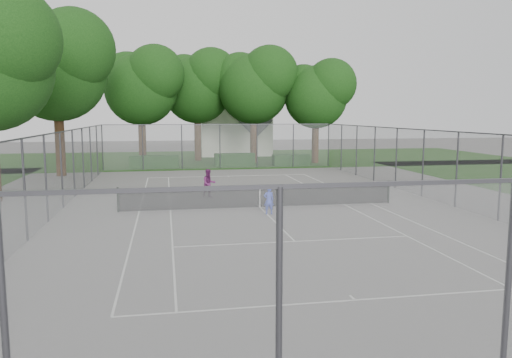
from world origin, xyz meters
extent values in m
plane|color=slate|center=(0.00, 0.00, 0.00)|extent=(120.00, 120.00, 0.00)
cube|color=#1C4012|center=(0.00, 26.00, 0.00)|extent=(60.00, 20.00, 0.00)
cube|color=silver|center=(0.00, -11.88, 0.01)|extent=(10.97, 0.06, 0.01)
cube|color=silver|center=(0.00, 11.88, 0.01)|extent=(10.97, 0.06, 0.01)
cube|color=silver|center=(-5.49, 0.00, 0.01)|extent=(0.06, 23.77, 0.01)
cube|color=silver|center=(5.49, 0.00, 0.01)|extent=(0.06, 23.77, 0.01)
cube|color=silver|center=(-4.12, 0.00, 0.01)|extent=(0.06, 23.77, 0.01)
cube|color=silver|center=(4.12, 0.00, 0.01)|extent=(0.06, 23.77, 0.01)
cube|color=silver|center=(0.00, -6.40, 0.01)|extent=(8.23, 0.06, 0.01)
cube|color=silver|center=(0.00, 6.40, 0.01)|extent=(8.23, 0.06, 0.01)
cube|color=silver|center=(0.00, 0.00, 0.01)|extent=(0.06, 12.80, 0.01)
cube|color=silver|center=(0.00, -11.73, 0.01)|extent=(0.06, 0.30, 0.01)
cube|color=silver|center=(0.00, 11.73, 0.01)|extent=(0.06, 0.30, 0.01)
cylinder|color=black|center=(-6.39, 0.00, 0.55)|extent=(0.10, 0.10, 1.10)
cylinder|color=black|center=(6.39, 0.00, 0.55)|extent=(0.10, 0.10, 1.10)
cube|color=black|center=(0.00, 0.00, 0.45)|extent=(12.67, 0.01, 0.86)
cube|color=silver|center=(0.00, 0.00, 0.91)|extent=(12.77, 0.03, 0.06)
cube|color=silver|center=(0.00, 0.00, 0.44)|extent=(0.05, 0.02, 0.88)
cylinder|color=#38383D|center=(-9.00, 17.00, 1.75)|extent=(0.08, 0.08, 3.50)
cylinder|color=#38383D|center=(9.00, 17.00, 1.75)|extent=(0.08, 0.08, 3.50)
cube|color=slate|center=(0.00, -17.00, 1.75)|extent=(18.00, 0.02, 3.50)
cube|color=slate|center=(0.00, 17.00, 1.75)|extent=(18.00, 0.02, 3.50)
cube|color=slate|center=(-9.00, 0.00, 1.75)|extent=(0.02, 34.00, 3.50)
cube|color=slate|center=(9.00, 0.00, 1.75)|extent=(0.02, 34.00, 3.50)
cube|color=#38383D|center=(0.00, 17.00, 3.50)|extent=(18.00, 0.05, 0.05)
cube|color=#38383D|center=(-9.00, 0.00, 3.50)|extent=(0.05, 34.00, 0.05)
cube|color=#38383D|center=(9.00, 0.00, 3.50)|extent=(0.05, 34.00, 0.05)
cylinder|color=#392214|center=(-6.19, 21.10, 2.13)|extent=(0.63, 0.63, 4.26)
sphere|color=#11330E|center=(-6.19, 21.10, 6.38)|extent=(6.06, 6.06, 6.06)
sphere|color=#11330E|center=(-4.98, 20.19, 7.59)|extent=(4.84, 4.84, 4.84)
sphere|color=#11330E|center=(-7.25, 21.86, 7.29)|extent=(4.54, 4.54, 4.54)
cylinder|color=#392214|center=(-1.28, 24.28, 2.18)|extent=(0.63, 0.63, 4.37)
sphere|color=#11330E|center=(-1.28, 24.28, 6.54)|extent=(6.21, 6.21, 6.21)
sphere|color=#11330E|center=(-0.04, 23.35, 7.78)|extent=(4.97, 4.97, 4.97)
sphere|color=#11330E|center=(-2.37, 25.06, 7.47)|extent=(4.66, 4.66, 4.66)
cylinder|color=#392214|center=(3.50, 21.41, 2.17)|extent=(0.63, 0.63, 4.34)
sphere|color=#11330E|center=(3.50, 21.41, 6.51)|extent=(6.18, 6.18, 6.18)
sphere|color=#11330E|center=(4.74, 20.48, 7.74)|extent=(4.94, 4.94, 4.94)
sphere|color=#11330E|center=(2.42, 22.18, 7.43)|extent=(4.63, 4.63, 4.63)
cylinder|color=#392214|center=(8.82, 20.13, 1.93)|extent=(0.61, 0.61, 3.86)
sphere|color=#11330E|center=(8.82, 20.13, 5.78)|extent=(5.49, 5.49, 5.49)
sphere|color=#11330E|center=(9.92, 19.31, 6.88)|extent=(4.39, 4.39, 4.39)
sphere|color=#11330E|center=(7.86, 20.82, 6.60)|extent=(4.12, 4.12, 4.12)
cylinder|color=#392214|center=(-11.52, 14.30, 2.41)|extent=(0.65, 0.65, 4.82)
sphere|color=#11330E|center=(-11.52, 14.30, 7.23)|extent=(6.86, 6.86, 6.86)
sphere|color=#11330E|center=(-10.15, 13.27, 8.60)|extent=(5.49, 5.49, 5.49)
sphere|color=#11330E|center=(-12.72, 15.15, 8.26)|extent=(5.15, 5.15, 5.15)
sphere|color=#11330E|center=(-11.41, 2.98, 7.81)|extent=(4.98, 4.98, 4.98)
cube|color=#184014|center=(-5.20, 18.54, 0.49)|extent=(3.89, 1.17, 0.97)
cube|color=#184014|center=(1.40, 18.74, 0.52)|extent=(3.34, 0.95, 1.05)
cube|color=#184014|center=(6.15, 18.30, 0.46)|extent=(3.09, 1.13, 0.93)
cube|color=white|center=(2.94, 30.05, 2.71)|extent=(7.24, 5.43, 5.43)
cube|color=#4C4B50|center=(2.94, 30.05, 5.43)|extent=(7.17, 5.61, 7.17)
imported|color=blue|center=(0.08, -1.65, 0.61)|extent=(0.45, 0.30, 1.22)
imported|color=#642158|center=(-2.10, 3.08, 0.75)|extent=(0.85, 0.73, 1.49)
camera|label=1|loc=(-4.27, -22.46, 4.32)|focal=35.00mm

